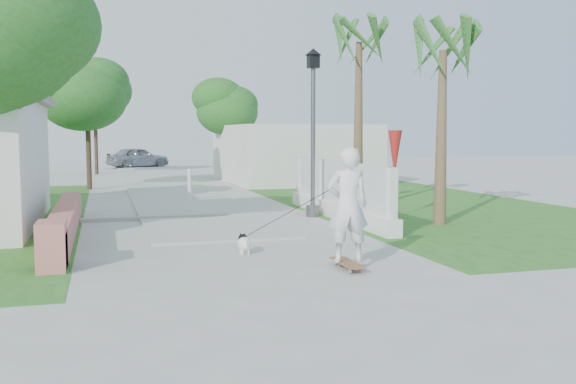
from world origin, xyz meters
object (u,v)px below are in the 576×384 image
object	(u,v)px
bollard	(189,184)
patio_umbrella	(395,154)
parked_car	(138,157)
skateboarder	(297,213)
street_lamp	(313,126)
dog	(244,243)

from	to	relation	value
bollard	patio_umbrella	xyz separation A→B (m)	(4.60, -5.50, 1.10)
parked_car	skateboarder	bearing A→B (deg)	158.47
street_lamp	dog	world-z (taller)	street_lamp
street_lamp	patio_umbrella	bearing A→B (deg)	-27.76
bollard	parked_car	distance (m)	22.33
bollard	parked_car	bearing A→B (deg)	91.15
street_lamp	dog	size ratio (longest dim) A/B	8.22
patio_umbrella	parked_car	world-z (taller)	patio_umbrella
skateboarder	dog	bearing A→B (deg)	-46.45
bollard	dog	distance (m)	9.25
dog	parked_car	bearing A→B (deg)	92.13
dog	street_lamp	bearing A→B (deg)	60.17
patio_umbrella	parked_car	size ratio (longest dim) A/B	0.58
street_lamp	skateboarder	size ratio (longest dim) A/B	1.82
bollard	patio_umbrella	bearing A→B (deg)	-50.09
dog	parked_car	size ratio (longest dim) A/B	0.14
patio_umbrella	dog	xyz separation A→B (m)	(-4.80, -3.74, -1.49)
bollard	skateboarder	world-z (taller)	skateboarder
street_lamp	parked_car	bearing A→B (deg)	96.69
street_lamp	skateboarder	world-z (taller)	street_lamp
street_lamp	skateboarder	xyz separation A→B (m)	(-2.20, -5.74, -1.58)
street_lamp	bollard	xyz separation A→B (m)	(-2.70, 4.50, -1.84)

